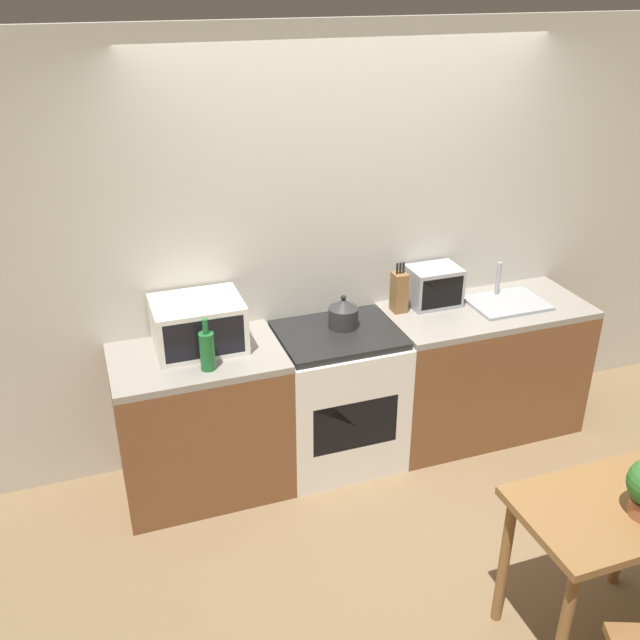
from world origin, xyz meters
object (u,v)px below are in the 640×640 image
microwave (198,324)px  toaster_oven (434,286)px  dining_table (608,529)px  bottle (207,350)px  stove_range (337,397)px  kettle (343,313)px

microwave → toaster_oven: bearing=2.8°
microwave → dining_table: bearing=-51.0°
bottle → toaster_oven: bottle is taller
stove_range → kettle: size_ratio=4.36×
stove_range → microwave: bearing=173.4°
stove_range → dining_table: (0.63, -1.68, 0.20)m
bottle → kettle: bearing=14.9°
stove_range → microwave: (-0.81, 0.09, 0.59)m
dining_table → bottle: bearing=133.6°
stove_range → toaster_oven: size_ratio=2.82×
kettle → microwave: 0.86m
kettle → toaster_oven: (0.66, 0.11, 0.04)m
stove_range → bottle: bottle is taller
kettle → bottle: size_ratio=0.69×
kettle → bottle: 0.89m
stove_range → toaster_oven: 0.93m
stove_range → kettle: (0.05, 0.06, 0.54)m
kettle → dining_table: 1.86m
microwave → stove_range: bearing=-6.6°
dining_table → toaster_oven: bearing=87.4°
kettle → toaster_oven: 0.67m
stove_range → microwave: size_ratio=1.81×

